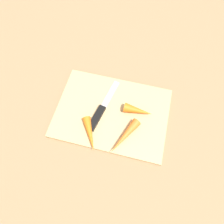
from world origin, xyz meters
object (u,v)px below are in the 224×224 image
cutting_board (112,113)px  carrot_longest (124,137)px  carrot_shortest (138,111)px  carrot_medium (90,134)px  knife (99,115)px

cutting_board → carrot_longest: bearing=126.5°
cutting_board → carrot_shortest: size_ratio=3.96×
carrot_shortest → carrot_medium: 0.17m
knife → carrot_medium: carrot_medium is taller
knife → carrot_shortest: bearing=-60.5°
carrot_medium → cutting_board: bearing=125.7°
cutting_board → knife: size_ratio=1.80×
knife → carrot_shortest: (-0.12, -0.04, 0.01)m
carrot_longest → carrot_medium: carrot_longest is taller
carrot_shortest → knife: bearing=-160.2°
knife → carrot_longest: bearing=-108.6°
carrot_longest → knife: bearing=-94.1°
carrot_shortest → carrot_medium: bearing=-137.0°
carrot_longest → carrot_shortest: bearing=-168.5°
cutting_board → knife: knife is taller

